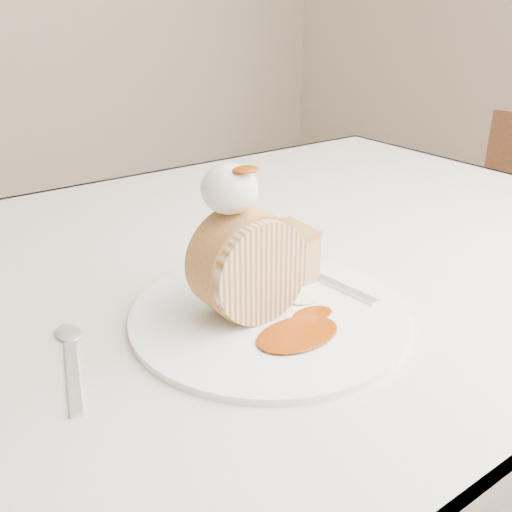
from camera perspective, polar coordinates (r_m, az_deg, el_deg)
table at (r=0.82m, az=-3.12°, el=-5.97°), size 1.40×0.90×0.75m
plate at (r=0.64m, az=1.27°, el=-5.84°), size 0.32×0.32×0.01m
roulade_slice at (r=0.61m, az=-0.73°, el=-0.94°), size 0.11×0.06×0.11m
cake_chunk at (r=0.69m, az=2.64°, el=-0.20°), size 0.07×0.06×0.06m
whipped_cream at (r=0.58m, az=-2.67°, el=6.72°), size 0.06×0.06×0.05m
caramel_drizzle at (r=0.56m, az=-1.03°, el=9.28°), size 0.03×0.02×0.01m
caramel_pool at (r=0.59m, az=4.18°, el=-7.76°), size 0.10×0.07×0.00m
fork at (r=0.69m, az=7.69°, el=-2.70°), size 0.04×0.18×0.00m
spoon at (r=0.57m, az=-17.81°, el=-11.36°), size 0.06×0.15×0.00m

